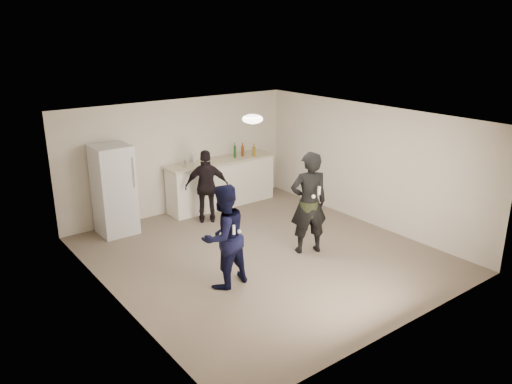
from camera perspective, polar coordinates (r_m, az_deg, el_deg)
floor at (r=9.20m, az=0.76°, el=-7.13°), size 6.00×6.00×0.00m
ceiling at (r=8.44m, az=0.83°, el=8.40°), size 6.00×6.00×0.00m
wall_back at (r=11.17m, az=-8.73°, el=4.09°), size 6.00×0.00×6.00m
wall_front at (r=6.78m, az=16.63°, el=-5.97°), size 6.00×0.00×6.00m
wall_left at (r=7.47m, az=-16.14°, el=-3.65°), size 0.00×6.00×6.00m
wall_right at (r=10.58m, az=12.65°, el=3.06°), size 0.00×6.00×6.00m
counter at (r=11.52m, az=-3.94°, el=0.95°), size 2.60×0.56×1.05m
counter_top at (r=11.37m, az=-4.00°, el=3.57°), size 2.68×0.64×0.04m
fridge at (r=10.23m, az=-15.93°, el=0.23°), size 0.70×0.70×1.80m
fridge_handle at (r=9.89m, az=-13.83°, el=2.21°), size 0.02×0.02×0.60m
ceiling_dome at (r=8.68m, az=-0.40°, el=8.34°), size 0.36×0.36×0.16m
shaker at (r=10.83m, az=-8.17°, el=3.26°), size 0.08×0.08×0.17m
man at (r=7.84m, az=-3.72°, el=-5.09°), size 0.90×0.75×1.69m
woman at (r=9.02m, az=6.04°, el=-1.25°), size 0.81×0.68×1.90m
camo_shorts at (r=9.05m, az=6.02°, el=-1.84°), size 0.34×0.34×0.28m
spectator at (r=10.50m, az=-5.62°, el=0.63°), size 0.98×0.79×1.56m
remote_man at (r=7.54m, az=-2.58°, el=-4.33°), size 0.04×0.04×0.15m
nunchuk_man at (r=7.66m, az=-1.96°, el=-4.54°), size 0.07×0.07×0.07m
remote_woman at (r=8.75m, az=7.22°, el=0.17°), size 0.04×0.04×0.15m
nunchuk_woman at (r=8.74m, az=6.59°, el=-0.52°), size 0.07×0.07×0.07m
bottle_cluster at (r=11.52m, az=-2.34°, el=4.50°), size 1.49×0.39×0.28m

